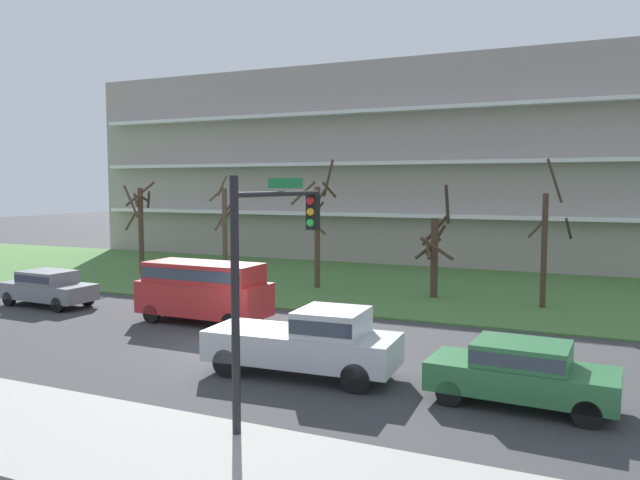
{
  "coord_description": "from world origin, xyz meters",
  "views": [
    {
      "loc": [
        11.04,
        -17.47,
        5.35
      ],
      "look_at": [
        0.42,
        6.0,
        3.08
      ],
      "focal_mm": 35.15,
      "sensor_mm": 36.0,
      "label": 1
    }
  ],
  "objects_px": {
    "sedan_gray_near_left": "(48,286)",
    "van_red_center_right": "(204,287)",
    "pickup_silver_center_left": "(310,341)",
    "sedan_green_near_right": "(521,371)",
    "tree_center": "(318,227)",
    "tree_far_left": "(140,224)",
    "tree_left": "(225,229)",
    "tree_right": "(435,250)",
    "traffic_signal_mast": "(269,255)",
    "tree_far_right": "(546,244)"
  },
  "relations": [
    {
      "from": "van_red_center_right",
      "to": "tree_left",
      "type": "bearing_deg",
      "value": -60.55
    },
    {
      "from": "tree_left",
      "to": "sedan_gray_near_left",
      "type": "relative_size",
      "value": 1.31
    },
    {
      "from": "tree_center",
      "to": "sedan_gray_near_left",
      "type": "bearing_deg",
      "value": -134.54
    },
    {
      "from": "van_red_center_right",
      "to": "traffic_signal_mast",
      "type": "relative_size",
      "value": 0.94
    },
    {
      "from": "traffic_signal_mast",
      "to": "van_red_center_right",
      "type": "bearing_deg",
      "value": 133.05
    },
    {
      "from": "tree_far_left",
      "to": "tree_right",
      "type": "xyz_separation_m",
      "value": [
        17.76,
        -0.45,
        -0.75
      ]
    },
    {
      "from": "tree_center",
      "to": "sedan_green_near_right",
      "type": "distance_m",
      "value": 18.05
    },
    {
      "from": "pickup_silver_center_left",
      "to": "sedan_gray_near_left",
      "type": "bearing_deg",
      "value": 160.14
    },
    {
      "from": "tree_left",
      "to": "sedan_green_near_right",
      "type": "relative_size",
      "value": 1.31
    },
    {
      "from": "traffic_signal_mast",
      "to": "pickup_silver_center_left",
      "type": "bearing_deg",
      "value": 98.7
    },
    {
      "from": "pickup_silver_center_left",
      "to": "traffic_signal_mast",
      "type": "bearing_deg",
      "value": -84.43
    },
    {
      "from": "sedan_gray_near_left",
      "to": "van_red_center_right",
      "type": "distance_m",
      "value": 8.29
    },
    {
      "from": "sedan_gray_near_left",
      "to": "tree_right",
      "type": "bearing_deg",
      "value": -147.53
    },
    {
      "from": "tree_far_left",
      "to": "traffic_signal_mast",
      "type": "distance_m",
      "value": 24.7
    },
    {
      "from": "tree_far_left",
      "to": "van_red_center_right",
      "type": "height_order",
      "value": "tree_far_left"
    },
    {
      "from": "tree_far_left",
      "to": "tree_left",
      "type": "relative_size",
      "value": 0.95
    },
    {
      "from": "tree_left",
      "to": "sedan_gray_near_left",
      "type": "xyz_separation_m",
      "value": [
        -3.18,
        -9.35,
        -2.02
      ]
    },
    {
      "from": "sedan_gray_near_left",
      "to": "sedan_green_near_right",
      "type": "relative_size",
      "value": 1.0
    },
    {
      "from": "sedan_gray_near_left",
      "to": "tree_center",
      "type": "bearing_deg",
      "value": -132.15
    },
    {
      "from": "pickup_silver_center_left",
      "to": "tree_right",
      "type": "bearing_deg",
      "value": 85.9
    },
    {
      "from": "tree_right",
      "to": "van_red_center_right",
      "type": "xyz_separation_m",
      "value": [
        -6.89,
        -8.78,
        -0.9
      ]
    },
    {
      "from": "pickup_silver_center_left",
      "to": "van_red_center_right",
      "type": "xyz_separation_m",
      "value": [
        -6.66,
        4.49,
        0.38
      ]
    },
    {
      "from": "tree_far_left",
      "to": "sedan_gray_near_left",
      "type": "distance_m",
      "value": 9.83
    },
    {
      "from": "tree_far_left",
      "to": "van_red_center_right",
      "type": "relative_size",
      "value": 1.07
    },
    {
      "from": "van_red_center_right",
      "to": "sedan_gray_near_left",
      "type": "bearing_deg",
      "value": 0.87
    },
    {
      "from": "tree_far_left",
      "to": "sedan_green_near_right",
      "type": "bearing_deg",
      "value": -30.6
    },
    {
      "from": "tree_right",
      "to": "sedan_gray_near_left",
      "type": "height_order",
      "value": "tree_right"
    },
    {
      "from": "sedan_gray_near_left",
      "to": "van_red_center_right",
      "type": "bearing_deg",
      "value": -177.61
    },
    {
      "from": "tree_right",
      "to": "sedan_green_near_right",
      "type": "height_order",
      "value": "tree_right"
    },
    {
      "from": "tree_far_left",
      "to": "van_red_center_right",
      "type": "bearing_deg",
      "value": -40.29
    },
    {
      "from": "van_red_center_right",
      "to": "sedan_green_near_right",
      "type": "relative_size",
      "value": 1.17
    },
    {
      "from": "tree_far_left",
      "to": "sedan_gray_near_left",
      "type": "height_order",
      "value": "tree_far_left"
    },
    {
      "from": "tree_center",
      "to": "sedan_gray_near_left",
      "type": "xyz_separation_m",
      "value": [
        -8.96,
        -9.11,
        -2.34
      ]
    },
    {
      "from": "tree_far_right",
      "to": "sedan_gray_near_left",
      "type": "distance_m",
      "value": 21.82
    },
    {
      "from": "van_red_center_right",
      "to": "traffic_signal_mast",
      "type": "bearing_deg",
      "value": 133.92
    },
    {
      "from": "tree_far_right",
      "to": "sedan_green_near_right",
      "type": "bearing_deg",
      "value": -87.78
    },
    {
      "from": "tree_far_right",
      "to": "pickup_silver_center_left",
      "type": "relative_size",
      "value": 1.17
    },
    {
      "from": "pickup_silver_center_left",
      "to": "sedan_green_near_right",
      "type": "xyz_separation_m",
      "value": [
        5.66,
        -0.01,
        -0.14
      ]
    },
    {
      "from": "van_red_center_right",
      "to": "sedan_green_near_right",
      "type": "xyz_separation_m",
      "value": [
        12.32,
        -4.5,
        -0.52
      ]
    },
    {
      "from": "tree_center",
      "to": "tree_far_right",
      "type": "distance_m",
      "value": 11.18
    },
    {
      "from": "traffic_signal_mast",
      "to": "sedan_gray_near_left",
      "type": "bearing_deg",
      "value": 153.61
    },
    {
      "from": "sedan_green_near_right",
      "to": "traffic_signal_mast",
      "type": "bearing_deg",
      "value": -146.12
    },
    {
      "from": "tree_right",
      "to": "sedan_green_near_right",
      "type": "distance_m",
      "value": 14.42
    },
    {
      "from": "traffic_signal_mast",
      "to": "tree_center",
      "type": "bearing_deg",
      "value": 111.06
    },
    {
      "from": "tree_far_right",
      "to": "sedan_green_near_right",
      "type": "relative_size",
      "value": 1.44
    },
    {
      "from": "tree_left",
      "to": "traffic_signal_mast",
      "type": "height_order",
      "value": "tree_left"
    },
    {
      "from": "tree_right",
      "to": "sedan_green_near_right",
      "type": "xyz_separation_m",
      "value": [
        5.44,
        -13.28,
        -1.43
      ]
    },
    {
      "from": "tree_center",
      "to": "van_red_center_right",
      "type": "bearing_deg",
      "value": -94.35
    },
    {
      "from": "tree_far_left",
      "to": "van_red_center_right",
      "type": "xyz_separation_m",
      "value": [
        10.88,
        -9.22,
        -1.65
      ]
    },
    {
      "from": "tree_far_left",
      "to": "tree_far_right",
      "type": "distance_m",
      "value": 22.73
    }
  ]
}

